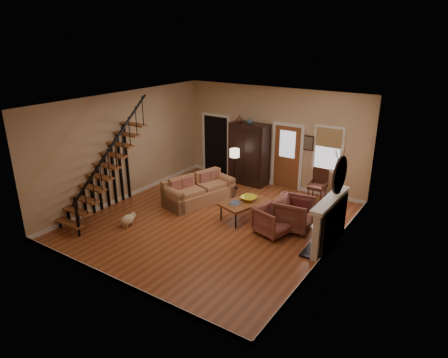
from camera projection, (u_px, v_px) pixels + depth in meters
The scene contains 15 objects.
room at pixel (235, 152), 12.12m from camera, with size 7.00×7.33×3.30m.
staircase at pixel (102, 161), 10.92m from camera, with size 0.94×2.80×3.20m, color brown, non-canonical shape.
fireplace at pixel (331, 218), 9.56m from camera, with size 0.33×1.95×2.30m.
armoire at pixel (249, 154), 13.51m from camera, with size 1.30×0.60×2.10m, color black, non-canonical shape.
vase_a at pixel (239, 119), 13.21m from camera, with size 0.24×0.24×0.25m, color #4C2619.
vase_b at pixel (250, 121), 13.01m from camera, with size 0.20×0.20×0.21m, color #334C60.
sofa at pixel (199, 190), 12.16m from camera, with size 0.93×2.16×0.81m, color #AE794F, non-canonical shape.
coffee_table at pixel (244, 210), 11.15m from camera, with size 0.78×1.34×0.51m, color brown, non-canonical shape.
bowl at pixel (249, 198), 11.13m from camera, with size 0.46×0.46×0.11m, color yellow.
books at pixel (235, 203), 10.88m from camera, with size 0.24×0.33×0.06m, color beige, non-canonical shape.
armchair_left at pixel (273, 220), 10.25m from camera, with size 0.81×0.83×0.76m, color maroon.
armchair_right at pixel (294, 214), 10.51m from camera, with size 0.92×0.95×0.87m, color maroon.
floor_lamp at pixel (234, 169), 13.09m from camera, with size 0.32×0.32×1.39m, color black, non-canonical shape.
side_chair at pixel (317, 186), 12.22m from camera, with size 0.54×0.54×1.02m, color #3E1F13, non-canonical shape.
dog at pixel (127, 220), 10.73m from camera, with size 0.27×0.46×0.34m, color beige, non-canonical shape.
Camera 1 is at (5.76, -8.13, 4.92)m, focal length 32.00 mm.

